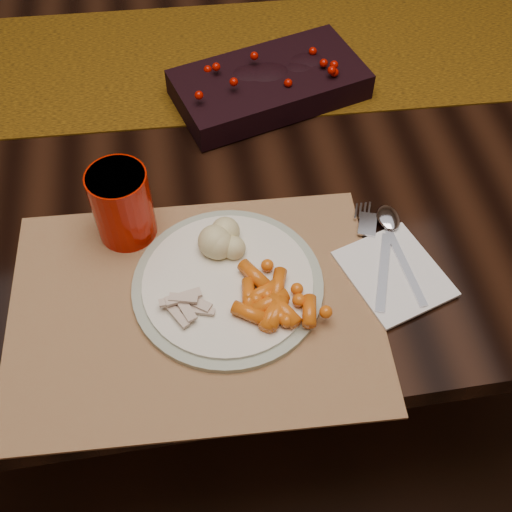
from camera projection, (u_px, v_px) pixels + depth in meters
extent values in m
plane|color=black|center=(244.00, 347.00, 1.66)|extent=(5.00, 5.00, 0.00)
cube|color=black|center=(241.00, 262.00, 1.36)|extent=(1.80, 1.00, 0.75)
cube|color=#592F06|center=(195.00, 61.00, 1.17)|extent=(1.69, 0.42, 0.00)
cube|color=#815A49|center=(195.00, 308.00, 0.85)|extent=(0.51, 0.39, 0.00)
cylinder|color=white|center=(228.00, 284.00, 0.86)|extent=(0.29, 0.29, 0.01)
cube|color=white|center=(394.00, 273.00, 0.88)|extent=(0.16, 0.17, 0.00)
cylinder|color=#AB0F00|center=(122.00, 205.00, 0.88)|extent=(0.09, 0.09, 0.11)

